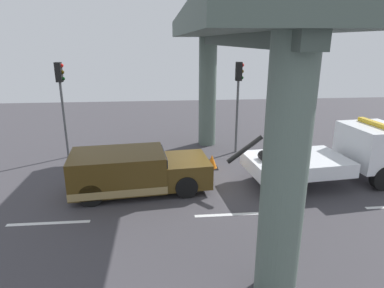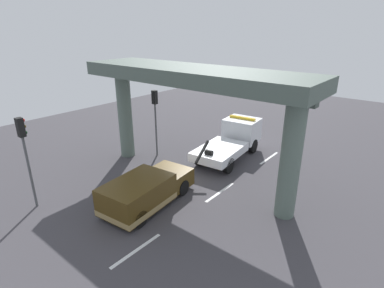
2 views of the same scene
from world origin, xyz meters
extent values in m
cube|color=#423F44|center=(0.00, 0.00, -0.05)|extent=(60.00, 40.00, 0.10)
cube|color=silver|center=(-6.00, -2.21, 0.00)|extent=(2.60, 0.16, 0.01)
cube|color=silver|center=(0.00, -2.21, 0.00)|extent=(2.60, 0.16, 0.01)
cube|color=silver|center=(6.00, -2.21, 0.00)|extent=(2.60, 0.16, 0.01)
cube|color=white|center=(2.96, -0.12, 0.93)|extent=(4.07, 2.78, 0.55)
cube|color=white|center=(6.27, 0.22, 1.48)|extent=(2.27, 2.50, 1.65)
cube|color=black|center=(6.88, 0.29, 1.84)|extent=(0.29, 2.20, 0.66)
cube|color=teal|center=(2.84, 1.08, 0.84)|extent=(3.63, 0.40, 0.20)
cylinder|color=black|center=(0.78, -0.34, 1.66)|extent=(1.42, 0.32, 1.07)
cylinder|color=black|center=(1.58, -0.26, 1.32)|extent=(0.40, 0.48, 0.36)
cube|color=yellow|center=(6.27, 0.22, 2.38)|extent=(0.44, 1.93, 0.16)
cylinder|color=black|center=(5.96, 1.24, 0.50)|extent=(1.03, 0.42, 1.00)
cylinder|color=black|center=(6.18, -0.83, 0.50)|extent=(1.03, 0.42, 1.00)
cylinder|color=black|center=(2.09, 0.84, 0.50)|extent=(1.03, 0.42, 1.00)
cylinder|color=black|center=(2.30, -1.23, 0.50)|extent=(1.03, 0.42, 1.00)
cube|color=#4C3814|center=(-4.00, -0.07, 0.91)|extent=(3.66, 2.54, 1.35)
cube|color=#4C3814|center=(-1.42, 0.20, 0.71)|extent=(1.94, 2.28, 0.95)
cube|color=black|center=(-2.26, 0.11, 1.20)|extent=(0.26, 1.93, 0.59)
cube|color=#9E8451|center=(-4.00, -0.07, 0.41)|extent=(3.69, 2.56, 0.28)
cylinder|color=black|center=(-1.67, 1.14, 0.42)|extent=(0.86, 0.36, 0.84)
cylinder|color=black|center=(-1.47, -0.77, 0.42)|extent=(0.86, 0.36, 0.84)
cylinder|color=black|center=(-5.04, 0.79, 0.42)|extent=(0.86, 0.36, 0.84)
cylinder|color=black|center=(-4.84, -1.12, 0.42)|extent=(0.86, 0.36, 0.84)
cylinder|color=#596B60|center=(0.20, 5.78, 2.88)|extent=(0.94, 0.94, 5.76)
cylinder|color=#596B60|center=(0.20, -5.78, 2.88)|extent=(0.94, 0.94, 5.76)
cube|color=#4B5B52|center=(0.20, 0.00, 6.13)|extent=(3.60, 13.57, 0.75)
cube|color=#3E4A43|center=(0.20, 0.00, 5.58)|extent=(0.50, 13.17, 0.36)
cylinder|color=#515456|center=(-7.00, 4.20, 1.86)|extent=(0.12, 0.12, 3.73)
cube|color=black|center=(-7.00, 4.20, 4.18)|extent=(0.28, 0.32, 0.90)
sphere|color=red|center=(-6.84, 4.20, 4.48)|extent=(0.18, 0.18, 0.18)
sphere|color=#3A2D06|center=(-6.84, 4.20, 4.18)|extent=(0.18, 0.18, 0.18)
sphere|color=black|center=(-6.84, 4.20, 3.88)|extent=(0.18, 0.18, 0.18)
cylinder|color=#515456|center=(1.50, 4.20, 1.85)|extent=(0.12, 0.12, 3.69)
cube|color=black|center=(1.50, 4.20, 4.14)|extent=(0.28, 0.32, 0.90)
sphere|color=red|center=(1.66, 4.20, 4.44)|extent=(0.18, 0.18, 0.18)
sphere|color=#3A2D06|center=(1.66, 4.20, 4.14)|extent=(0.18, 0.18, 0.18)
sphere|color=black|center=(1.66, 4.20, 3.84)|extent=(0.18, 0.18, 0.18)
cone|color=orange|center=(-0.08, 2.03, 0.32)|extent=(0.49, 0.49, 0.65)
cube|color=black|center=(-0.08, 2.03, 0.01)|extent=(0.54, 0.54, 0.03)
camera|label=1|loc=(-2.30, -11.90, 5.58)|focal=30.91mm
camera|label=2|loc=(-12.23, -10.21, 8.43)|focal=28.32mm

